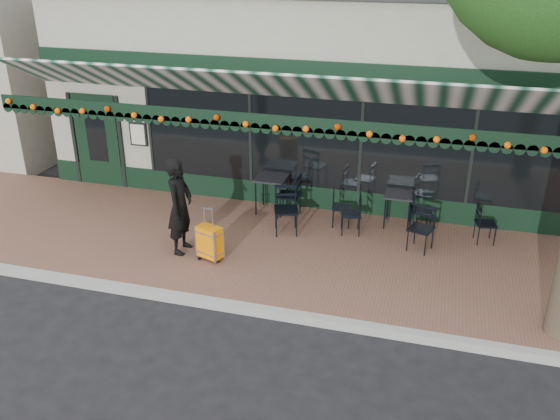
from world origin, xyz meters
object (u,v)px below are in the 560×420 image
(woman, at_px, (180,206))
(chair_a_front, at_px, (421,229))
(chair_a_left, at_px, (351,214))
(cafe_table_a, at_px, (399,197))
(chair_a_right, at_px, (421,211))
(chair_b_right, at_px, (341,208))
(suitcase, at_px, (210,242))
(chair_a_extra, at_px, (486,224))
(chair_b_left, at_px, (289,196))
(chair_b_front, at_px, (286,210))
(cafe_table_b, at_px, (271,180))

(woman, xyz_separation_m, chair_a_front, (4.33, 1.24, -0.48))
(woman, distance_m, chair_a_left, 3.38)
(cafe_table_a, xyz_separation_m, chair_a_right, (0.47, -0.07, -0.22))
(chair_a_left, distance_m, chair_b_right, 0.39)
(cafe_table_a, xyz_separation_m, chair_a_front, (0.52, -0.97, -0.20))
(suitcase, relative_size, chair_a_right, 1.25)
(chair_a_right, xyz_separation_m, chair_a_extra, (1.24, -0.23, -0.03))
(chair_a_front, height_order, chair_a_extra, chair_a_front)
(woman, height_order, chair_b_left, woman)
(chair_a_left, height_order, chair_a_right, chair_a_right)
(woman, relative_size, chair_a_left, 2.22)
(chair_a_left, bearing_deg, chair_b_front, -86.77)
(cafe_table_a, bearing_deg, chair_a_front, -61.84)
(woman, relative_size, suitcase, 1.78)
(cafe_table_b, bearing_deg, chair_a_left, -17.53)
(chair_a_left, relative_size, chair_a_front, 0.95)
(chair_b_front, bearing_deg, chair_b_right, 14.65)
(woman, distance_m, chair_b_left, 2.59)
(suitcase, relative_size, chair_a_extra, 1.34)
(chair_a_extra, height_order, chair_b_front, chair_b_front)
(chair_b_right, bearing_deg, suitcase, 126.66)
(suitcase, bearing_deg, chair_a_right, 51.86)
(woman, bearing_deg, chair_b_right, -55.54)
(woman, xyz_separation_m, chair_a_right, (4.27, 2.15, -0.50))
(suitcase, xyz_separation_m, chair_a_extra, (4.88, 2.09, 0.04))
(cafe_table_a, distance_m, chair_a_extra, 1.75)
(cafe_table_a, bearing_deg, chair_b_front, -155.90)
(woman, bearing_deg, chair_a_right, -64.22)
(suitcase, bearing_deg, chair_b_left, 86.93)
(cafe_table_a, height_order, chair_a_extra, chair_a_extra)
(woman, bearing_deg, chair_a_front, -74.82)
(cafe_table_b, distance_m, chair_b_front, 1.11)
(cafe_table_a, bearing_deg, cafe_table_b, -179.32)
(chair_a_left, distance_m, chair_a_extra, 2.60)
(cafe_table_b, distance_m, chair_a_extra, 4.42)
(cafe_table_b, relative_size, chair_a_left, 0.97)
(chair_a_right, bearing_deg, chair_a_extra, -112.81)
(chair_a_front, distance_m, chair_b_front, 2.64)
(woman, distance_m, suitcase, 0.87)
(chair_b_left, distance_m, chair_b_right, 1.16)
(cafe_table_a, distance_m, chair_a_right, 0.52)
(cafe_table_b, relative_size, chair_a_right, 0.97)
(chair_a_left, height_order, chair_a_extra, chair_a_left)
(chair_b_right, xyz_separation_m, chair_b_front, (-1.00, -0.64, 0.09))
(suitcase, height_order, cafe_table_a, suitcase)
(chair_b_left, relative_size, chair_b_front, 0.97)
(chair_b_left, xyz_separation_m, chair_b_right, (1.15, -0.12, -0.08))
(chair_a_left, relative_size, chair_b_right, 1.04)
(chair_a_left, height_order, chair_b_right, chair_a_left)
(cafe_table_b, height_order, chair_b_right, cafe_table_b)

